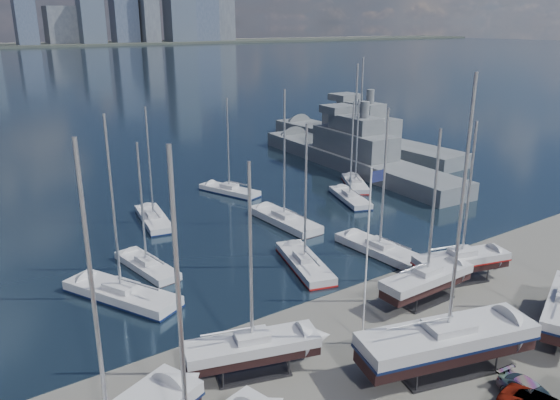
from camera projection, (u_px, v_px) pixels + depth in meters
ground at (396, 359)px, 38.01m from camera, size 1400.00×1400.00×0.00m
sailboat_cradle_2 at (252, 347)px, 35.81m from camera, size 9.21×4.94×14.60m
sailboat_cradle_3 at (447, 341)px, 36.10m from camera, size 12.84×6.65×19.69m
sailboat_cradle_4 at (427, 279)px, 45.33m from camera, size 8.93×2.53×14.66m
sailboat_cradle_6 at (461, 261)px, 48.90m from camera, size 9.29×4.85×14.58m
sailboat_moored_3 at (122, 296)px, 46.10m from camera, size 7.62×11.26×16.48m
sailboat_moored_4 at (147, 267)px, 51.59m from camera, size 3.49×8.78×12.89m
sailboat_moored_5 at (154, 220)px, 63.77m from camera, size 4.29×9.81×14.19m
sailboat_moored_6 at (305, 265)px, 52.09m from camera, size 5.37×10.08×14.52m
sailboat_moored_7 at (284, 221)px, 63.40m from camera, size 3.26×10.81×16.22m
sailboat_moored_8 at (230, 191)px, 74.68m from camera, size 5.52×9.45×13.64m
sailboat_moored_9 at (380, 251)px, 55.15m from camera, size 3.36×10.37×15.47m
sailboat_moored_10 at (350, 199)px, 71.57m from camera, size 5.38×9.43×13.60m
sailboat_moored_11 at (355, 185)px, 77.81m from camera, size 6.53×8.72×13.00m
naval_ship_east at (353, 158)px, 87.48m from camera, size 9.98×44.12×17.94m
naval_ship_west at (359, 138)px, 102.03m from camera, size 8.25×44.16×17.96m
car_d at (532, 394)px, 33.41m from camera, size 2.31×4.61×1.29m
flagpole at (368, 245)px, 37.53m from camera, size 1.16×0.12×13.25m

